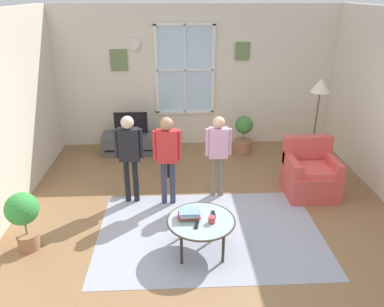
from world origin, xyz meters
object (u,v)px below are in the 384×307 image
object	(u,v)px
coffee_table	(201,222)
tv_stand	(132,144)
cup	(212,220)
potted_plant_corner	(23,215)
armchair	(310,175)
remote_near_books	(197,225)
person_pink_shirt	(218,148)
television	(131,123)
person_red_shirt	(167,151)
person_black_shirt	(129,150)
book_stack	(189,214)
potted_plant_by_window	(244,134)
person_green_shirt	(165,143)
floor_lamp	(319,95)
remote_near_cup	(213,214)

from	to	relation	value
coffee_table	tv_stand	bearing A→B (deg)	110.28
cup	potted_plant_corner	xyz separation A→B (m)	(-2.27, 0.21, 0.01)
armchair	cup	distance (m)	2.20
remote_near_books	person_pink_shirt	size ratio (longest dim) A/B	0.11
television	person_red_shirt	distance (m)	2.07
television	person_black_shirt	bearing A→B (deg)	-84.59
television	book_stack	world-z (taller)	television
television	potted_plant_by_window	bearing A→B (deg)	-1.58
cup	person_green_shirt	xyz separation A→B (m)	(-0.58, 2.07, 0.15)
coffee_table	person_red_shirt	size ratio (longest dim) A/B	0.61
book_stack	person_pink_shirt	bearing A→B (deg)	69.14
book_stack	person_pink_shirt	distance (m)	1.42
book_stack	floor_lamp	bearing A→B (deg)	41.75
remote_near_books	remote_near_cup	bearing A→B (deg)	44.30
coffee_table	floor_lamp	distance (m)	3.04
potted_plant_corner	coffee_table	bearing A→B (deg)	-3.84
cup	remote_near_books	xyz separation A→B (m)	(-0.18, -0.05, -0.03)
person_pink_shirt	person_green_shirt	bearing A→B (deg)	140.32
tv_stand	person_red_shirt	bearing A→B (deg)	-69.37
remote_near_books	cup	bearing A→B (deg)	16.22
armchair	potted_plant_by_window	xyz separation A→B (m)	(-0.76, 1.67, 0.06)
tv_stand	cup	xyz separation A→B (m)	(1.26, -3.14, 0.28)
armchair	remote_near_cup	bearing A→B (deg)	-143.05
cup	person_pink_shirt	distance (m)	1.46
person_red_shirt	person_black_shirt	xyz separation A→B (m)	(-0.55, 0.08, 0.00)
coffee_table	person_green_shirt	size ratio (longest dim) A/B	0.83
person_black_shirt	floor_lamp	size ratio (longest dim) A/B	0.81
person_pink_shirt	potted_plant_by_window	distance (m)	1.86
person_pink_shirt	person_green_shirt	distance (m)	1.06
remote_near_books	potted_plant_by_window	bearing A→B (deg)	70.45
remote_near_books	person_red_shirt	xyz separation A→B (m)	(-0.35, 1.26, 0.41)
armchair	person_green_shirt	xyz separation A→B (m)	(-2.26, 0.67, 0.30)
tv_stand	television	xyz separation A→B (m)	(-0.00, -0.00, 0.43)
remote_near_cup	potted_plant_corner	bearing A→B (deg)	178.92
armchair	potted_plant_by_window	distance (m)	1.84
cup	armchair	bearing A→B (deg)	39.74
television	cup	bearing A→B (deg)	-68.13
armchair	person_green_shirt	distance (m)	2.38
remote_near_cup	person_red_shirt	size ratio (longest dim) A/B	0.10
remote_near_books	potted_plant_corner	distance (m)	2.10
potted_plant_corner	floor_lamp	size ratio (longest dim) A/B	0.46
television	cup	size ratio (longest dim) A/B	7.56
book_stack	cup	size ratio (longest dim) A/B	3.23
person_pink_shirt	person_green_shirt	world-z (taller)	person_pink_shirt
remote_near_books	person_red_shirt	size ratio (longest dim) A/B	0.10
book_stack	remote_near_cup	distance (m)	0.31
cup	floor_lamp	world-z (taller)	floor_lamp
armchair	television	bearing A→B (deg)	149.51
cup	floor_lamp	bearing A→B (deg)	46.99
book_stack	potted_plant_corner	bearing A→B (deg)	177.31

